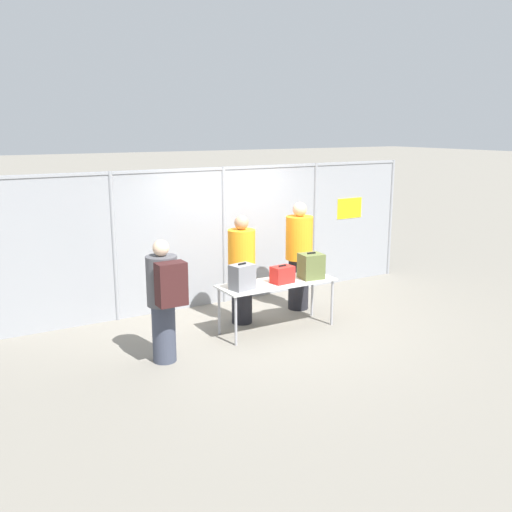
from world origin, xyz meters
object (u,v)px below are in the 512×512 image
(inspection_table, at_px, (277,286))
(traveler_hooded, at_px, (164,297))
(utility_trailer, at_px, (205,252))
(suitcase_olive, at_px, (311,266))
(security_worker_near, at_px, (242,268))
(suitcase_grey, at_px, (242,277))
(suitcase_red, at_px, (282,275))
(security_worker_far, at_px, (299,255))

(inspection_table, bearing_deg, traveler_hooded, -170.41)
(utility_trailer, bearing_deg, suitcase_olive, -91.37)
(security_worker_near, xyz_separation_m, utility_trailer, (0.98, 3.40, -0.49))
(security_worker_near, bearing_deg, suitcase_olive, 124.67)
(suitcase_olive, bearing_deg, suitcase_grey, 179.93)
(suitcase_grey, xyz_separation_m, suitcase_olive, (1.22, -0.00, 0.01))
(security_worker_near, distance_m, utility_trailer, 3.57)
(inspection_table, distance_m, suitcase_red, 0.21)
(traveler_hooded, xyz_separation_m, security_worker_near, (1.64, 0.88, -0.02))
(suitcase_grey, height_order, suitcase_red, suitcase_grey)
(suitcase_red, xyz_separation_m, security_worker_far, (0.84, 0.77, 0.06))
(security_worker_near, xyz_separation_m, security_worker_far, (1.19, 0.14, 0.06))
(suitcase_red, distance_m, security_worker_near, 0.72)
(traveler_hooded, relative_size, security_worker_far, 0.90)
(suitcase_red, height_order, security_worker_far, security_worker_far)
(inspection_table, distance_m, security_worker_far, 1.15)
(traveler_hooded, bearing_deg, security_worker_far, 18.39)
(inspection_table, xyz_separation_m, suitcase_red, (0.05, -0.07, 0.19))
(inspection_table, xyz_separation_m, security_worker_far, (0.88, 0.70, 0.26))
(inspection_table, bearing_deg, security_worker_far, 38.30)
(suitcase_grey, distance_m, traveler_hooded, 1.32)
(suitcase_red, xyz_separation_m, traveler_hooded, (-1.99, -0.25, 0.02))
(suitcase_olive, height_order, traveler_hooded, traveler_hooded)
(inspection_table, height_order, suitcase_red, suitcase_red)
(inspection_table, bearing_deg, security_worker_near, 119.33)
(security_worker_near, bearing_deg, utility_trailer, -125.85)
(suitcase_grey, xyz_separation_m, utility_trailer, (1.32, 4.03, -0.54))
(suitcase_grey, xyz_separation_m, security_worker_far, (1.53, 0.77, 0.01))
(suitcase_olive, xyz_separation_m, traveler_hooded, (-2.52, -0.25, -0.04))
(inspection_table, xyz_separation_m, traveler_hooded, (-1.95, -0.33, 0.22))
(suitcase_grey, xyz_separation_m, security_worker_near, (0.34, 0.63, -0.05))
(traveler_hooded, bearing_deg, security_worker_near, 26.72)
(security_worker_near, bearing_deg, security_worker_far, 167.14)
(suitcase_olive, relative_size, traveler_hooded, 0.25)
(security_worker_far, bearing_deg, traveler_hooded, -3.86)
(suitcase_grey, distance_m, suitcase_red, 0.70)
(traveler_hooded, bearing_deg, utility_trailer, 57.03)
(suitcase_red, xyz_separation_m, suitcase_olive, (0.53, -0.01, 0.07))
(suitcase_red, bearing_deg, security_worker_far, 42.68)
(inspection_table, height_order, suitcase_olive, suitcase_olive)
(suitcase_grey, bearing_deg, traveler_hooded, -169.07)
(suitcase_olive, xyz_separation_m, security_worker_far, (0.31, 0.78, -0.00))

